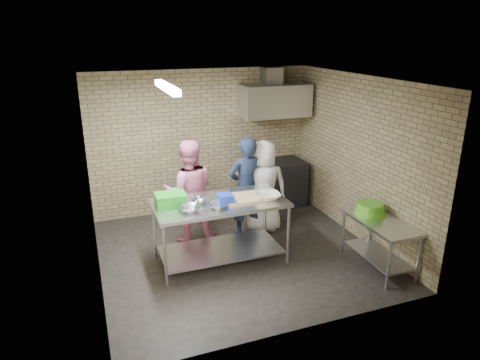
% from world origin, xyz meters
% --- Properties ---
extents(floor, '(4.20, 4.20, 0.00)m').
position_xyz_m(floor, '(0.00, 0.00, 0.00)').
color(floor, black).
rests_on(floor, ground).
extents(ceiling, '(4.20, 4.20, 0.00)m').
position_xyz_m(ceiling, '(0.00, 0.00, 2.70)').
color(ceiling, black).
rests_on(ceiling, ground).
extents(back_wall, '(4.20, 0.06, 2.70)m').
position_xyz_m(back_wall, '(0.00, 2.00, 1.35)').
color(back_wall, tan).
rests_on(back_wall, ground).
extents(front_wall, '(4.20, 0.06, 2.70)m').
position_xyz_m(front_wall, '(0.00, -2.00, 1.35)').
color(front_wall, tan).
rests_on(front_wall, ground).
extents(left_wall, '(0.06, 4.00, 2.70)m').
position_xyz_m(left_wall, '(-2.10, 0.00, 1.35)').
color(left_wall, tan).
rests_on(left_wall, ground).
extents(right_wall, '(0.06, 4.00, 2.70)m').
position_xyz_m(right_wall, '(2.10, 0.00, 1.35)').
color(right_wall, tan).
rests_on(right_wall, ground).
extents(prep_table, '(1.94, 0.97, 0.97)m').
position_xyz_m(prep_table, '(-0.34, -0.12, 0.49)').
color(prep_table, silver).
rests_on(prep_table, floor).
extents(side_counter, '(0.60, 1.20, 0.75)m').
position_xyz_m(side_counter, '(1.80, -1.10, 0.38)').
color(side_counter, silver).
rests_on(side_counter, floor).
extents(stove, '(1.20, 0.70, 0.90)m').
position_xyz_m(stove, '(1.35, 1.65, 0.45)').
color(stove, black).
rests_on(stove, floor).
extents(range_hood, '(1.30, 0.60, 0.60)m').
position_xyz_m(range_hood, '(1.35, 1.70, 2.10)').
color(range_hood, silver).
rests_on(range_hood, back_wall).
extents(hood_duct, '(0.35, 0.30, 0.30)m').
position_xyz_m(hood_duct, '(1.35, 1.85, 2.55)').
color(hood_duct, '#A5A8AD').
rests_on(hood_duct, back_wall).
extents(wall_shelf, '(0.80, 0.20, 0.04)m').
position_xyz_m(wall_shelf, '(1.65, 1.89, 1.92)').
color(wall_shelf, '#3F2B19').
rests_on(wall_shelf, back_wall).
extents(fluorescent_fixture, '(0.10, 1.25, 0.08)m').
position_xyz_m(fluorescent_fixture, '(-1.00, 0.00, 2.64)').
color(fluorescent_fixture, white).
rests_on(fluorescent_fixture, ceiling).
extents(green_crate, '(0.43, 0.32, 0.17)m').
position_xyz_m(green_crate, '(-1.04, 0.00, 1.06)').
color(green_crate, green).
rests_on(green_crate, prep_table).
extents(blue_tub, '(0.22, 0.22, 0.14)m').
position_xyz_m(blue_tub, '(-0.29, -0.22, 1.04)').
color(blue_tub, '#1937BD').
rests_on(blue_tub, prep_table).
extents(cutting_board, '(0.59, 0.45, 0.03)m').
position_xyz_m(cutting_board, '(0.01, -0.14, 0.99)').
color(cutting_board, '#D6BE7B').
rests_on(cutting_board, prep_table).
extents(mixing_bowl_a, '(0.33, 0.33, 0.07)m').
position_xyz_m(mixing_bowl_a, '(-0.84, -0.32, 1.01)').
color(mixing_bowl_a, '#AEAFB5').
rests_on(mixing_bowl_a, prep_table).
extents(mixing_bowl_b, '(0.25, 0.25, 0.07)m').
position_xyz_m(mixing_bowl_b, '(-0.64, -0.07, 1.01)').
color(mixing_bowl_b, '#ABADB2').
rests_on(mixing_bowl_b, prep_table).
extents(mixing_bowl_c, '(0.31, 0.31, 0.07)m').
position_xyz_m(mixing_bowl_c, '(-0.44, -0.34, 1.01)').
color(mixing_bowl_c, '#A9AAB0').
rests_on(mixing_bowl_c, prep_table).
extents(ceramic_bowl, '(0.41, 0.41, 0.09)m').
position_xyz_m(ceramic_bowl, '(0.36, -0.27, 1.02)').
color(ceramic_bowl, beige).
rests_on(ceramic_bowl, prep_table).
extents(green_basin, '(0.46, 0.46, 0.17)m').
position_xyz_m(green_basin, '(1.78, -0.85, 0.83)').
color(green_basin, '#59C626').
rests_on(green_basin, side_counter).
extents(bottle_red, '(0.07, 0.07, 0.18)m').
position_xyz_m(bottle_red, '(1.40, 1.89, 2.03)').
color(bottle_red, '#B22619').
rests_on(bottle_red, wall_shelf).
extents(bottle_green, '(0.06, 0.06, 0.15)m').
position_xyz_m(bottle_green, '(1.80, 1.89, 2.02)').
color(bottle_green, green).
rests_on(bottle_green, wall_shelf).
extents(man_navy, '(0.67, 0.48, 1.72)m').
position_xyz_m(man_navy, '(0.35, 0.61, 0.86)').
color(man_navy, '#141B32').
rests_on(man_navy, floor).
extents(woman_pink, '(0.94, 0.79, 1.73)m').
position_xyz_m(woman_pink, '(-0.60, 0.71, 0.86)').
color(woman_pink, pink).
rests_on(woman_pink, floor).
extents(woman_white, '(0.89, 0.68, 1.62)m').
position_xyz_m(woman_white, '(0.71, 0.66, 0.81)').
color(woman_white, white).
rests_on(woman_white, floor).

